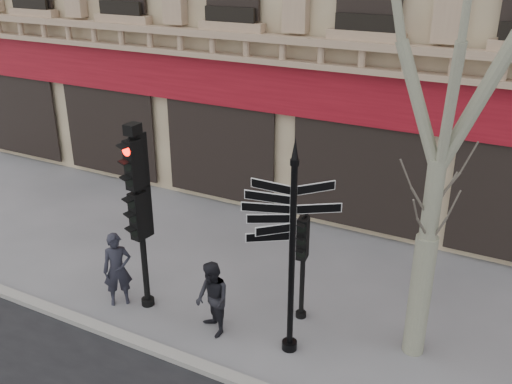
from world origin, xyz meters
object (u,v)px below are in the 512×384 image
fingerpost (293,215)px  traffic_signal_secondary (303,249)px  pedestrian_b (212,299)px  pedestrian_a (117,269)px  traffic_signal_main (139,196)px

fingerpost → traffic_signal_secondary: fingerpost is taller
traffic_signal_secondary → pedestrian_b: (-1.30, -1.27, -0.80)m
traffic_signal_secondary → pedestrian_a: bearing=-168.9°
traffic_signal_secondary → traffic_signal_main: bearing=-169.0°
fingerpost → traffic_signal_secondary: size_ratio=1.84×
fingerpost → pedestrian_a: (-3.77, -0.30, -1.97)m
traffic_signal_main → pedestrian_a: (-0.55, -0.21, -1.68)m
pedestrian_b → traffic_signal_main: bearing=-150.4°
traffic_signal_secondary → fingerpost: bearing=-87.3°
traffic_signal_main → traffic_signal_secondary: 3.33m
fingerpost → pedestrian_a: bearing=160.5°
fingerpost → pedestrian_a: size_ratio=2.56×
fingerpost → pedestrian_b: bearing=165.2°
pedestrian_a → pedestrian_b: size_ratio=1.06×
fingerpost → pedestrian_a: fingerpost is taller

